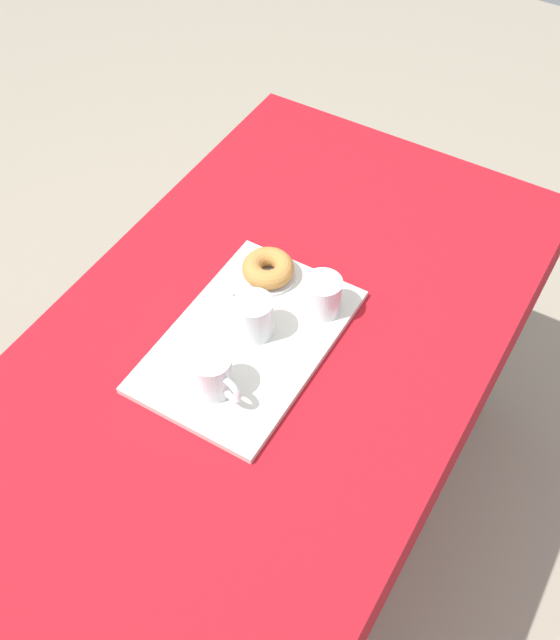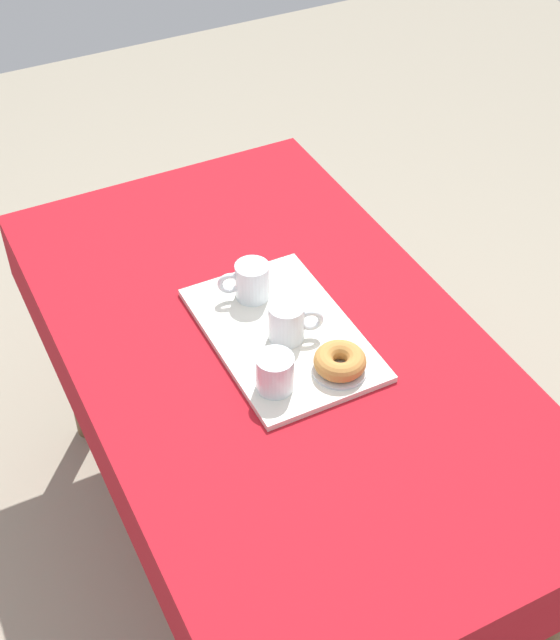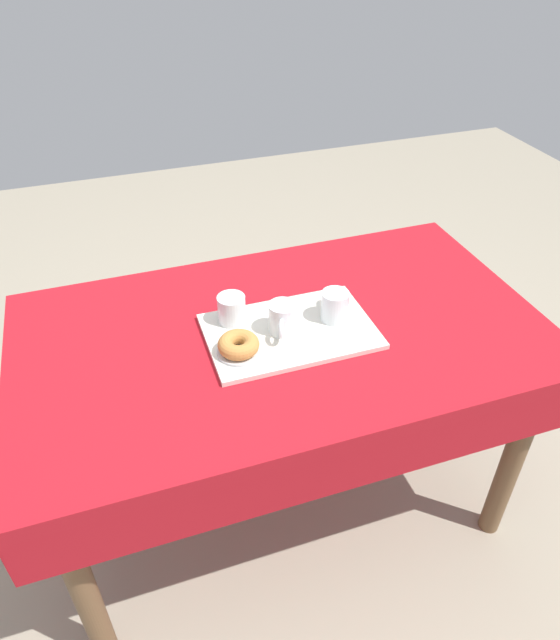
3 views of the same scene
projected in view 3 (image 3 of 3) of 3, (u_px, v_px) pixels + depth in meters
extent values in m
plane|color=gray|center=(282.00, 499.00, 2.00)|extent=(6.00, 6.00, 0.00)
cube|color=#A8141E|center=(282.00, 336.00, 1.56)|extent=(1.42, 0.82, 0.04)
cube|color=#A8141E|center=(340.00, 473.00, 1.31)|extent=(1.42, 0.01, 0.14)
cube|color=#A8141E|center=(243.00, 285.00, 1.92)|extent=(1.42, 0.01, 0.14)
cube|color=#A8141E|center=(14.00, 421.00, 1.43)|extent=(0.01, 0.82, 0.14)
cube|color=#A8141E|center=(497.00, 313.00, 1.79)|extent=(0.01, 0.82, 0.14)
cylinder|color=brown|center=(82.00, 586.00, 1.39)|extent=(0.06, 0.06, 0.71)
cylinder|color=brown|center=(514.00, 456.00, 1.70)|extent=(0.06, 0.06, 0.71)
cylinder|color=brown|center=(70.00, 406.00, 1.86)|extent=(0.06, 0.06, 0.71)
cylinder|color=brown|center=(409.00, 330.00, 2.18)|extent=(0.06, 0.06, 0.71)
cube|color=silver|center=(290.00, 331.00, 1.53)|extent=(0.44, 0.29, 0.01)
cylinder|color=white|center=(283.00, 318.00, 1.49)|extent=(0.07, 0.07, 0.08)
cylinder|color=#84380F|center=(283.00, 320.00, 1.50)|extent=(0.06, 0.06, 0.06)
torus|color=white|center=(281.00, 329.00, 1.45)|extent=(0.03, 0.05, 0.05)
cylinder|color=white|center=(335.00, 306.00, 1.54)|extent=(0.07, 0.07, 0.08)
cylinder|color=#84380F|center=(335.00, 308.00, 1.54)|extent=(0.06, 0.06, 0.06)
torus|color=white|center=(332.00, 295.00, 1.57)|extent=(0.03, 0.05, 0.05)
cylinder|color=white|center=(232.00, 309.00, 1.53)|extent=(0.07, 0.07, 0.08)
cylinder|color=silver|center=(232.00, 313.00, 1.54)|extent=(0.06, 0.06, 0.05)
cylinder|color=silver|center=(239.00, 352.00, 1.45)|extent=(0.11, 0.11, 0.01)
torus|color=#BC7F3D|center=(239.00, 345.00, 1.43)|extent=(0.10, 0.10, 0.04)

